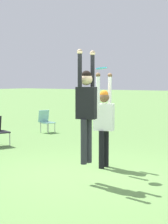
{
  "coord_description": "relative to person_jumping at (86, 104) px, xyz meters",
  "views": [
    {
      "loc": [
        -6.25,
        -4.18,
        1.97
      ],
      "look_at": [
        0.18,
        0.37,
        1.3
      ],
      "focal_mm": 60.0,
      "sensor_mm": 36.0,
      "label": 1
    }
  ],
  "objects": [
    {
      "name": "frisbee",
      "position": [
        0.84,
        0.2,
        0.69
      ],
      "size": [
        0.24,
        0.24,
        0.05
      ],
      "color": "#2D9EDB"
    },
    {
      "name": "person_defending",
      "position": [
        1.25,
        0.39,
        -0.39
      ],
      "size": [
        0.6,
        0.48,
        2.13
      ],
      "rotation": [
        0.0,
        0.0,
        -1.27
      ],
      "color": "black",
      "rests_on": "ground_plane"
    },
    {
      "name": "ground_plane",
      "position": [
        0.44,
        0.13,
        -1.53
      ],
      "size": [
        120.0,
        120.0,
        0.0
      ],
      "primitive_type": "plane",
      "color": "#608C47"
    },
    {
      "name": "person_jumping",
      "position": [
        0.0,
        0.0,
        0.0
      ],
      "size": [
        0.52,
        0.41,
        2.17
      ],
      "rotation": [
        0.0,
        0.0,
        1.87
      ],
      "color": "#2D2D38",
      "rests_on": "ground_plane"
    },
    {
      "name": "camping_chair_0",
      "position": [
        4.8,
        5.22,
        -1.05
      ],
      "size": [
        0.54,
        0.59,
        0.85
      ],
      "rotation": [
        0.0,
        0.0,
        2.88
      ],
      "color": "gray",
      "rests_on": "ground_plane"
    }
  ]
}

